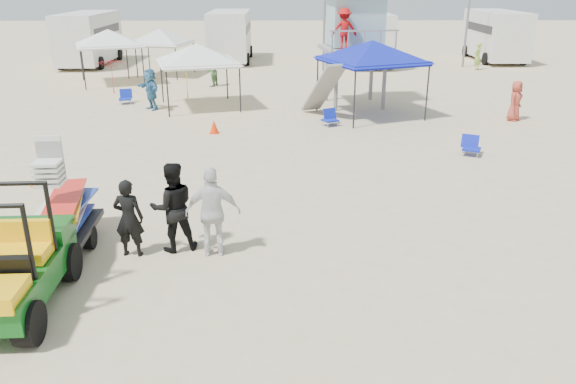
{
  "coord_description": "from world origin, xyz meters",
  "views": [
    {
      "loc": [
        0.35,
        -7.57,
        5.35
      ],
      "look_at": [
        0.5,
        3.0,
        1.3
      ],
      "focal_mm": 35.0,
      "sensor_mm": 36.0,
      "label": 1
    }
  ],
  "objects_px": {
    "man_left": "(129,218)",
    "utility_cart": "(5,259)",
    "surf_trailer": "(58,210)",
    "lifeguard_tower": "(354,26)",
    "canopy_blue": "(373,44)"
  },
  "relations": [
    {
      "from": "utility_cart",
      "to": "canopy_blue",
      "type": "bearing_deg",
      "value": 60.22
    },
    {
      "from": "utility_cart",
      "to": "canopy_blue",
      "type": "distance_m",
      "value": 16.75
    },
    {
      "from": "surf_trailer",
      "to": "canopy_blue",
      "type": "height_order",
      "value": "canopy_blue"
    },
    {
      "from": "man_left",
      "to": "utility_cart",
      "type": "bearing_deg",
      "value": 57.52
    },
    {
      "from": "utility_cart",
      "to": "man_left",
      "type": "distance_m",
      "value": 2.55
    },
    {
      "from": "utility_cart",
      "to": "man_left",
      "type": "height_order",
      "value": "utility_cart"
    },
    {
      "from": "lifeguard_tower",
      "to": "canopy_blue",
      "type": "distance_m",
      "value": 2.3
    },
    {
      "from": "utility_cart",
      "to": "lifeguard_tower",
      "type": "relative_size",
      "value": 0.62
    },
    {
      "from": "surf_trailer",
      "to": "utility_cart",
      "type": "bearing_deg",
      "value": -90.23
    },
    {
      "from": "canopy_blue",
      "to": "lifeguard_tower",
      "type": "bearing_deg",
      "value": 102.22
    },
    {
      "from": "surf_trailer",
      "to": "canopy_blue",
      "type": "xyz_separation_m",
      "value": [
        8.26,
        12.11,
        2.01
      ]
    },
    {
      "from": "lifeguard_tower",
      "to": "canopy_blue",
      "type": "bearing_deg",
      "value": -77.78
    },
    {
      "from": "lifeguard_tower",
      "to": "canopy_blue",
      "type": "height_order",
      "value": "lifeguard_tower"
    },
    {
      "from": "utility_cart",
      "to": "lifeguard_tower",
      "type": "xyz_separation_m",
      "value": [
        7.79,
        16.63,
        2.42
      ]
    },
    {
      "from": "surf_trailer",
      "to": "lifeguard_tower",
      "type": "height_order",
      "value": "lifeguard_tower"
    }
  ]
}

